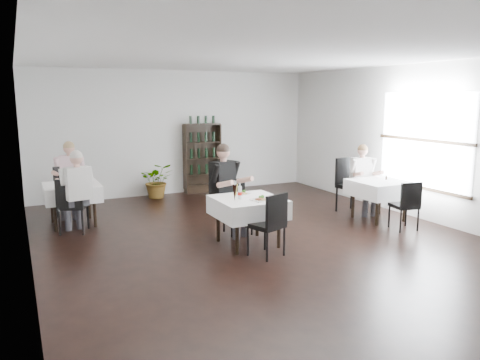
% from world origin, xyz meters
% --- Properties ---
extents(room_shell, '(9.00, 9.00, 9.00)m').
position_xyz_m(room_shell, '(0.00, 0.00, 1.50)').
color(room_shell, black).
rests_on(room_shell, ground).
extents(window_right, '(0.06, 2.30, 1.85)m').
position_xyz_m(window_right, '(3.48, 0.00, 1.50)').
color(window_right, white).
rests_on(window_right, room_shell).
extents(wine_shelf, '(0.90, 0.28, 1.75)m').
position_xyz_m(wine_shelf, '(0.60, 4.31, 0.85)').
color(wine_shelf, black).
rests_on(wine_shelf, ground).
extents(main_table, '(1.03, 1.03, 0.77)m').
position_xyz_m(main_table, '(-0.30, 0.00, 0.62)').
color(main_table, black).
rests_on(main_table, ground).
extents(left_table, '(0.98, 0.98, 0.77)m').
position_xyz_m(left_table, '(-2.70, 2.50, 0.62)').
color(left_table, black).
rests_on(left_table, ground).
extents(right_table, '(0.98, 0.98, 0.77)m').
position_xyz_m(right_table, '(2.70, 0.30, 0.62)').
color(right_table, black).
rests_on(right_table, ground).
extents(potted_tree, '(0.88, 0.80, 0.83)m').
position_xyz_m(potted_tree, '(-0.62, 4.13, 0.42)').
color(potted_tree, '#29551D').
rests_on(potted_tree, ground).
extents(main_chair_far, '(0.45, 0.45, 0.94)m').
position_xyz_m(main_chair_far, '(-0.17, 0.72, 0.54)').
color(main_chair_far, black).
rests_on(main_chair_far, ground).
extents(main_chair_near, '(0.57, 0.57, 0.97)m').
position_xyz_m(main_chair_near, '(-0.27, -0.68, 0.56)').
color(main_chair_near, black).
rests_on(main_chair_near, ground).
extents(left_chair_far, '(0.62, 0.62, 1.02)m').
position_xyz_m(left_chair_far, '(-2.69, 3.16, 0.58)').
color(left_chair_far, black).
rests_on(left_chair_far, ground).
extents(left_chair_near, '(0.58, 0.59, 0.98)m').
position_xyz_m(left_chair_near, '(-2.78, 1.89, 0.56)').
color(left_chair_near, black).
rests_on(left_chair_near, ground).
extents(right_chair_far, '(0.58, 0.59, 1.12)m').
position_xyz_m(right_chair_far, '(2.61, 1.09, 0.64)').
color(right_chair_far, black).
rests_on(right_chair_far, ground).
extents(right_chair_near, '(0.48, 0.48, 0.89)m').
position_xyz_m(right_chair_near, '(2.61, -0.50, 0.51)').
color(right_chair_near, black).
rests_on(right_chair_near, ground).
extents(diner_main, '(0.71, 0.74, 1.58)m').
position_xyz_m(diner_main, '(-0.37, 0.67, 0.92)').
color(diner_main, '#3D3D44').
rests_on(diner_main, ground).
extents(diner_left_far, '(0.63, 0.67, 1.50)m').
position_xyz_m(diner_left_far, '(-2.65, 3.18, 0.87)').
color(diner_left_far, '#3D3D44').
rests_on(diner_left_far, ground).
extents(diner_left_near, '(0.60, 0.63, 1.47)m').
position_xyz_m(diner_left_near, '(-2.68, 1.85, 0.85)').
color(diner_left_near, '#3D3D44').
rests_on(diner_left_near, ground).
extents(diner_right_far, '(0.57, 0.59, 1.42)m').
position_xyz_m(diner_right_far, '(2.75, 0.84, 0.82)').
color(diner_right_far, '#3D3D44').
rests_on(diner_right_far, ground).
extents(plate_far, '(0.28, 0.28, 0.07)m').
position_xyz_m(plate_far, '(-0.25, 0.29, 0.79)').
color(plate_far, white).
rests_on(plate_far, main_table).
extents(plate_near, '(0.29, 0.29, 0.08)m').
position_xyz_m(plate_near, '(-0.20, -0.25, 0.79)').
color(plate_near, white).
rests_on(plate_near, main_table).
extents(pilsner_dark, '(0.08, 0.08, 0.32)m').
position_xyz_m(pilsner_dark, '(-0.58, -0.10, 0.90)').
color(pilsner_dark, black).
rests_on(pilsner_dark, main_table).
extents(pilsner_lager, '(0.06, 0.06, 0.27)m').
position_xyz_m(pilsner_lager, '(-0.45, 0.13, 0.88)').
color(pilsner_lager, gold).
rests_on(pilsner_lager, main_table).
extents(coke_bottle, '(0.07, 0.07, 0.26)m').
position_xyz_m(coke_bottle, '(-0.45, -0.01, 0.87)').
color(coke_bottle, silver).
rests_on(coke_bottle, main_table).
extents(napkin_cutlery, '(0.19, 0.18, 0.02)m').
position_xyz_m(napkin_cutlery, '(-0.01, -0.16, 0.78)').
color(napkin_cutlery, black).
rests_on(napkin_cutlery, main_table).
extents(pepper_mill, '(0.04, 0.04, 0.09)m').
position_xyz_m(pepper_mill, '(2.89, 0.33, 0.81)').
color(pepper_mill, black).
rests_on(pepper_mill, right_table).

